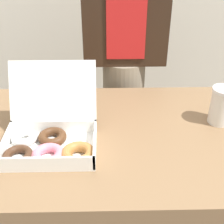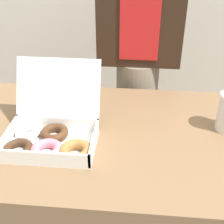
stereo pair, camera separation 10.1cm
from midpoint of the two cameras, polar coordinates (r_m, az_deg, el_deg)
table at (r=1.40m, az=0.59°, el=-16.76°), size 1.15×0.72×0.77m
donut_box at (r=1.08m, az=-8.54°, el=-4.33°), size 0.34×0.32×0.25m
person_customer at (r=1.57m, az=6.74°, el=10.12°), size 0.39×0.22×1.59m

